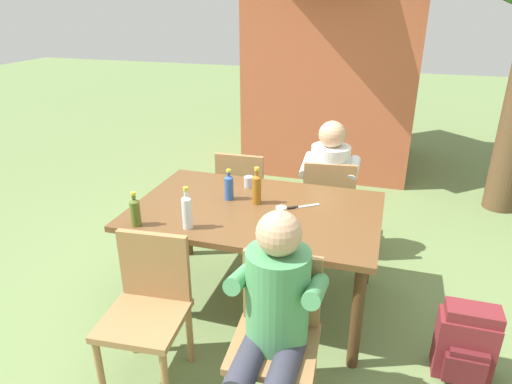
# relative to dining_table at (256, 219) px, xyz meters

# --- Properties ---
(ground_plane) EXTENTS (24.00, 24.00, 0.00)m
(ground_plane) POSITION_rel_dining_table_xyz_m (0.00, 0.00, -0.67)
(ground_plane) COLOR #6B844C
(dining_table) EXTENTS (1.67, 1.08, 0.76)m
(dining_table) POSITION_rel_dining_table_xyz_m (0.00, 0.00, 0.00)
(dining_table) COLOR brown
(dining_table) RESTS_ON ground_plane
(chair_near_right) EXTENTS (0.47, 0.47, 0.87)m
(chair_near_right) POSITION_rel_dining_table_xyz_m (0.37, -0.84, -0.18)
(chair_near_right) COLOR #A37547
(chair_near_right) RESTS_ON ground_plane
(chair_far_right) EXTENTS (0.49, 0.49, 0.87)m
(chair_far_right) POSITION_rel_dining_table_xyz_m (0.39, 0.84, -0.18)
(chair_far_right) COLOR #A37547
(chair_far_right) RESTS_ON ground_plane
(chair_far_left) EXTENTS (0.46, 0.46, 0.87)m
(chair_far_left) POSITION_rel_dining_table_xyz_m (-0.37, 0.84, -0.18)
(chair_far_left) COLOR #A37547
(chair_far_left) RESTS_ON ground_plane
(chair_near_left) EXTENTS (0.48, 0.48, 0.87)m
(chair_near_left) POSITION_rel_dining_table_xyz_m (-0.38, -0.84, -0.18)
(chair_near_left) COLOR #A37547
(chair_near_left) RESTS_ON ground_plane
(person_in_white_shirt) EXTENTS (0.47, 0.61, 1.18)m
(person_in_white_shirt) POSITION_rel_dining_table_xyz_m (0.38, -0.95, -0.02)
(person_in_white_shirt) COLOR #4C935B
(person_in_white_shirt) RESTS_ON ground_plane
(person_in_plaid_shirt) EXTENTS (0.47, 0.61, 1.18)m
(person_in_plaid_shirt) POSITION_rel_dining_table_xyz_m (0.38, 0.95, -0.02)
(person_in_plaid_shirt) COLOR white
(person_in_plaid_shirt) RESTS_ON ground_plane
(bottle_clear) EXTENTS (0.06, 0.06, 0.28)m
(bottle_clear) POSITION_rel_dining_table_xyz_m (-0.32, -0.40, 0.20)
(bottle_clear) COLOR white
(bottle_clear) RESTS_ON dining_table
(bottle_amber) EXTENTS (0.06, 0.06, 0.27)m
(bottle_amber) POSITION_rel_dining_table_xyz_m (-0.02, 0.08, 0.20)
(bottle_amber) COLOR #996019
(bottle_amber) RESTS_ON dining_table
(bottle_olive) EXTENTS (0.06, 0.06, 0.23)m
(bottle_olive) POSITION_rel_dining_table_xyz_m (-0.65, -0.46, 0.18)
(bottle_olive) COLOR #566623
(bottle_olive) RESTS_ON dining_table
(bottle_blue) EXTENTS (0.06, 0.06, 0.23)m
(bottle_blue) POSITION_rel_dining_table_xyz_m (-0.23, 0.09, 0.18)
(bottle_blue) COLOR #2D56A3
(bottle_blue) RESTS_ON dining_table
(cup_steel) EXTENTS (0.07, 0.07, 0.08)m
(cup_steel) POSITION_rel_dining_table_xyz_m (-0.16, 0.34, 0.12)
(cup_steel) COLOR #B2B7BC
(cup_steel) RESTS_ON dining_table
(cup_glass) EXTENTS (0.07, 0.07, 0.09)m
(cup_glass) POSITION_rel_dining_table_xyz_m (0.21, -0.13, 0.13)
(cup_glass) COLOR silver
(cup_glass) RESTS_ON dining_table
(table_knife) EXTENTS (0.21, 0.16, 0.01)m
(table_knife) POSITION_rel_dining_table_xyz_m (0.29, 0.10, 0.09)
(table_knife) COLOR silver
(table_knife) RESTS_ON dining_table
(backpack_by_near_side) EXTENTS (0.30, 0.22, 0.47)m
(backpack_by_near_side) POSITION_rel_dining_table_xyz_m (1.39, -0.34, -0.45)
(backpack_by_near_side) COLOR maroon
(backpack_by_near_side) RESTS_ON ground_plane
(backpack_by_far_side) EXTENTS (0.32, 0.25, 0.40)m
(backpack_by_far_side) POSITION_rel_dining_table_xyz_m (1.38, -0.34, -0.48)
(backpack_by_far_side) COLOR maroon
(backpack_by_far_side) RESTS_ON ground_plane
(brick_kiosk) EXTENTS (2.32, 2.05, 2.83)m
(brick_kiosk) POSITION_rel_dining_table_xyz_m (0.05, 3.39, 0.81)
(brick_kiosk) COLOR #B25638
(brick_kiosk) RESTS_ON ground_plane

